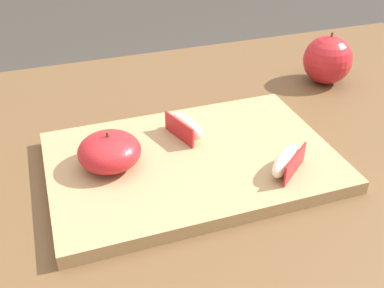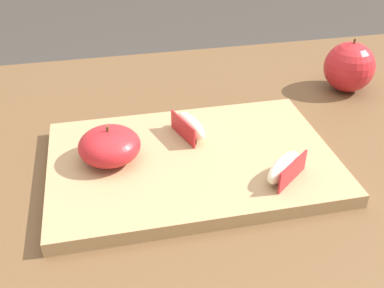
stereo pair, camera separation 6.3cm
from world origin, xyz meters
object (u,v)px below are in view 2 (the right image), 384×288
Objects in this scene: cutting_board at (192,162)px; apple_wedge_left at (190,126)px; whole_apple_crimson at (349,67)px; apple_wedge_near_knife at (285,168)px; apple_half_skin_up at (109,145)px.

cutting_board is 5.22× the size of apple_wedge_left.
apple_wedge_left is at bearing -158.83° from whole_apple_crimson.
cutting_board is at bearing -98.70° from apple_wedge_left.
cutting_board is 5.58× the size of apple_wedge_near_knife.
whole_apple_crimson is at bearing 28.27° from cutting_board.
apple_wedge_left is (-0.10, 0.13, 0.00)m from apple_wedge_near_knife.
cutting_board is at bearing -151.73° from whole_apple_crimson.
apple_half_skin_up is at bearing 171.74° from cutting_board.
apple_wedge_near_knife is at bearing -131.75° from whole_apple_crimson.
cutting_board is 0.12m from apple_half_skin_up.
cutting_board is 4.00× the size of whole_apple_crimson.
whole_apple_crimson is (0.33, 0.18, 0.04)m from cutting_board.
apple_wedge_near_knife reaches higher than cutting_board.
apple_half_skin_up is at bearing -159.91° from whole_apple_crimson.
apple_wedge_near_knife is at bearing -52.09° from apple_wedge_left.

